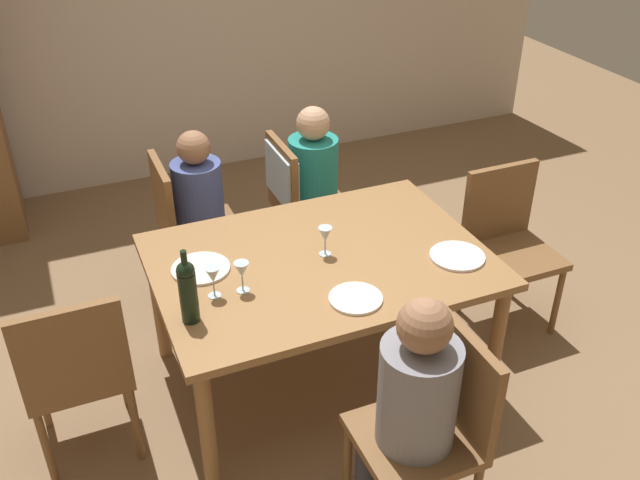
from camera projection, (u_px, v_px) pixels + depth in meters
name	position (u px, v px, depth m)	size (l,w,h in m)	color
ground_plane	(320.00, 375.00, 3.73)	(10.00, 10.00, 0.00)	#846647
rear_room_partition	(175.00, 1.00, 5.18)	(6.40, 0.12, 2.70)	beige
dining_table	(320.00, 272.00, 3.38)	(1.57, 1.12, 0.74)	olive
chair_near	(434.00, 420.00, 2.74)	(0.44, 0.44, 0.92)	brown
chair_far_left	(186.00, 222.00, 4.04)	(0.44, 0.44, 0.92)	brown
chair_far_right	(294.00, 192.00, 4.23)	(0.46, 0.44, 0.92)	brown
chair_left_end	(76.00, 368.00, 2.99)	(0.44, 0.44, 0.92)	brown
chair_right_end	(507.00, 237.00, 3.90)	(0.44, 0.44, 0.92)	brown
person_woman_host	(411.00, 406.00, 2.64)	(0.35, 0.31, 1.13)	#33333D
person_man_bearded	(204.00, 204.00, 4.02)	(0.32, 0.28, 1.08)	#33333D
person_man_guest	(317.00, 180.00, 4.25)	(0.34, 0.30, 1.11)	#33333D
wine_bottle_tall_green	(188.00, 290.00, 2.85)	(0.08, 0.08, 0.34)	black
wine_glass_near_left	(242.00, 271.00, 3.05)	(0.07, 0.07, 0.15)	silver
wine_glass_centre	(213.00, 276.00, 3.02)	(0.07, 0.07, 0.15)	silver
wine_glass_near_right	(325.00, 235.00, 3.31)	(0.07, 0.07, 0.15)	silver
dinner_plate_host	(201.00, 269.00, 3.25)	(0.27, 0.27, 0.01)	silver
dinner_plate_guest_left	(457.00, 256.00, 3.34)	(0.26, 0.26, 0.01)	white
dinner_plate_guest_right	(356.00, 298.00, 3.05)	(0.24, 0.24, 0.01)	white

